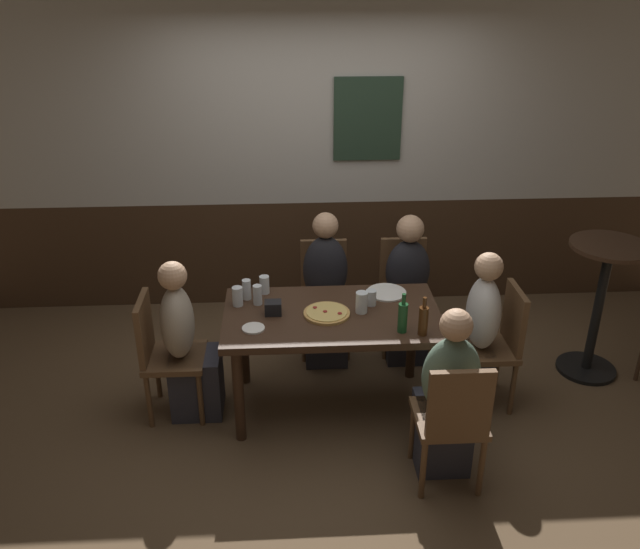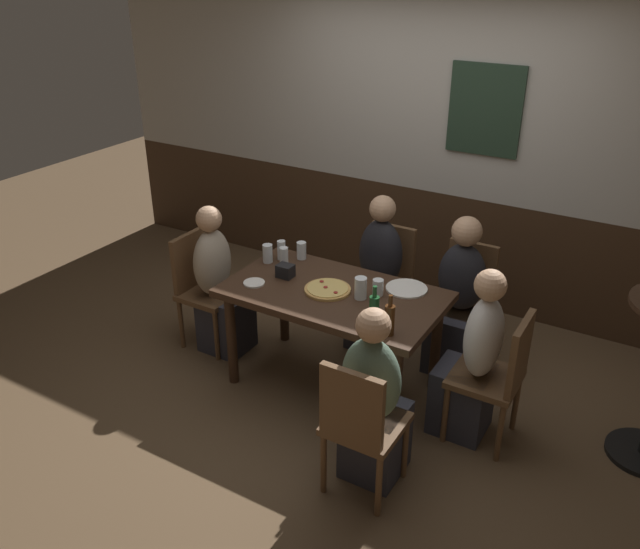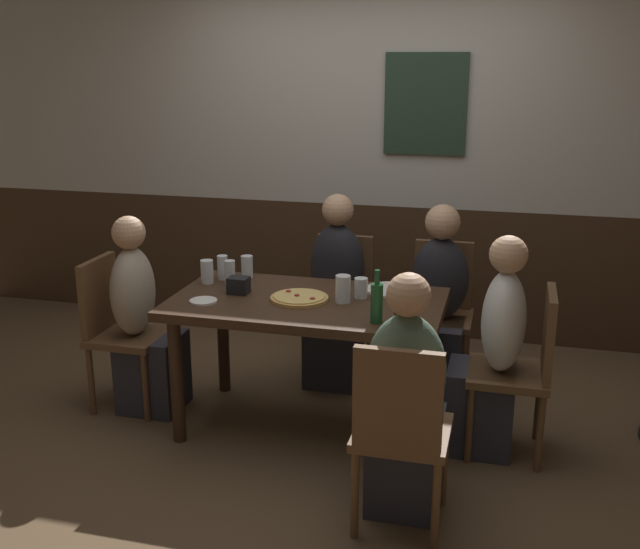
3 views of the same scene
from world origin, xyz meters
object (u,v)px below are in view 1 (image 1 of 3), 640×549
person_head_east (473,342)px  beer_glass_tall (264,286)px  person_mid_far (326,299)px  pint_glass_amber (362,303)px  side_bar_table (600,299)px  beer_glass_half (247,291)px  chair_right_near (453,417)px  beer_bottle_brown (423,320)px  pint_glass_stout (371,298)px  plate_white_large (387,292)px  chair_head_east (496,340)px  person_right_far (407,298)px  dining_table (332,326)px  tumbler_water (238,298)px  person_head_west (188,351)px  condiment_caddy (273,308)px  pizza (327,313)px  beer_bottle_green (403,317)px  plate_white_small (253,328)px  chair_head_west (163,350)px  tumbler_short (258,296)px  chair_right_far (404,288)px  person_right_near (446,403)px

person_head_east → beer_glass_tall: (-1.42, 0.32, 0.31)m
person_mid_far → pint_glass_amber: (0.20, -0.66, 0.31)m
side_bar_table → beer_glass_half: bearing=-178.1°
chair_right_near → beer_glass_half: bearing=138.5°
beer_glass_half → beer_bottle_brown: (1.11, -0.54, 0.04)m
pint_glass_stout → plate_white_large: 0.22m
chair_head_east → person_right_far: 0.83m
dining_table → tumbler_water: bearing=166.5°
person_head_west → beer_glass_half: (0.40, 0.24, 0.32)m
dining_table → person_mid_far: size_ratio=1.21×
chair_right_near → condiment_caddy: size_ratio=8.00×
pizza → beer_bottle_green: bearing=-28.0°
plate_white_small → chair_head_west: bearing=164.0°
person_right_far → beer_glass_tall: bearing=-162.7°
pizza → pint_glass_stout: 0.33m
tumbler_short → side_bar_table: size_ratio=0.13×
plate_white_small → side_bar_table: size_ratio=0.14×
person_head_west → beer_bottle_brown: (1.51, -0.30, 0.36)m
dining_table → beer_glass_half: size_ratio=10.16×
chair_right_far → chair_head_east: 0.96m
beer_glass_tall → beer_bottle_brown: bearing=-32.2°
beer_glass_tall → pint_glass_stout: 0.75m
chair_right_near → tumbler_short: bearing=138.9°
chair_head_west → person_head_east: bearing=0.0°
side_bar_table → person_head_west: bearing=-173.7°
side_bar_table → person_head_east: bearing=-162.2°
chair_right_far → person_head_east: (0.34, -0.82, -0.01)m
beer_glass_half → person_mid_far: bearing=36.4°
person_head_west → person_right_near: bearing=-22.4°
pint_glass_amber → beer_bottle_brown: 0.47m
chair_head_east → plate_white_large: (-0.73, 0.27, 0.25)m
person_head_east → beer_bottle_brown: person_head_east is taller
beer_glass_tall → pint_glass_stout: bearing=-16.8°
chair_right_near → beer_glass_half: 1.64m
chair_right_near → chair_head_east: same height
pint_glass_stout → plate_white_large: size_ratio=0.39×
person_head_west → tumbler_water: size_ratio=8.50×
tumbler_water → beer_bottle_brown: bearing=-21.1°
person_mid_far → person_head_east: 1.18m
person_mid_far → chair_head_east: bearing=-30.3°
tumbler_water → chair_head_west: bearing=-163.4°
dining_table → beer_bottle_brown: 0.65m
tumbler_short → plate_white_large: (0.90, 0.11, -0.05)m
chair_head_east → beer_bottle_green: 0.83m
chair_head_east → person_right_far: (-0.50, 0.66, -0.01)m
chair_right_far → beer_bottle_green: beer_bottle_green is taller
dining_table → chair_head_east: (1.13, 0.00, -0.15)m
tumbler_short → plate_white_small: size_ratio=0.96×
chair_head_west → beer_glass_half: beer_glass_half is taller
chair_head_east → side_bar_table: size_ratio=0.84×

